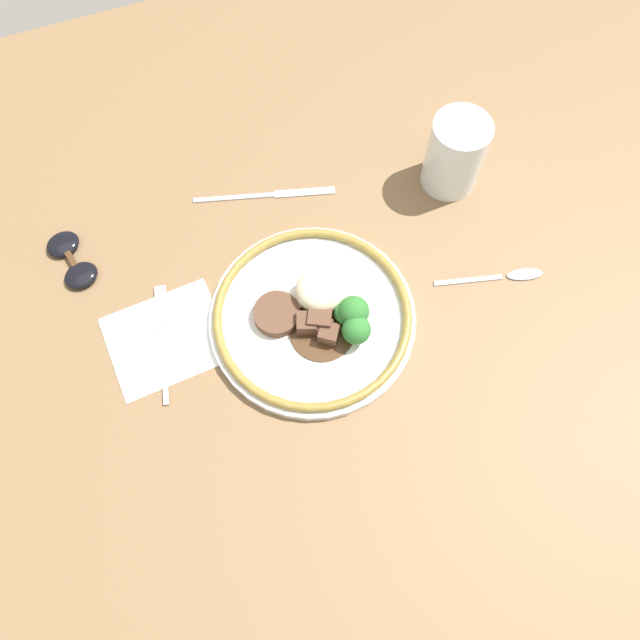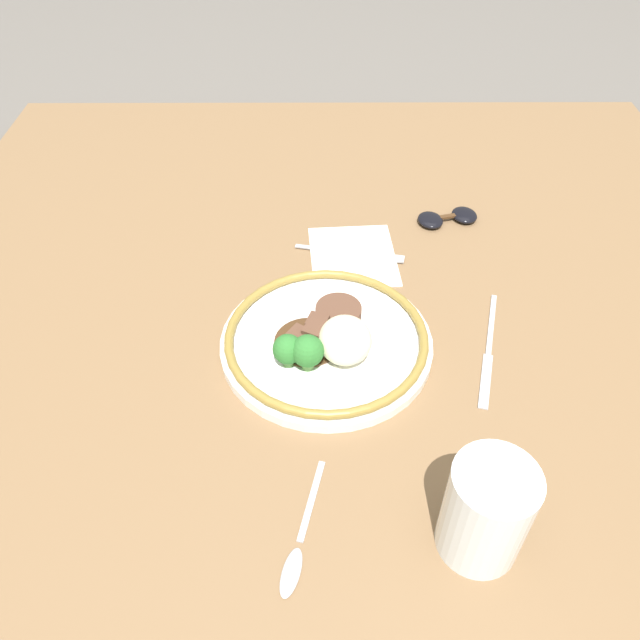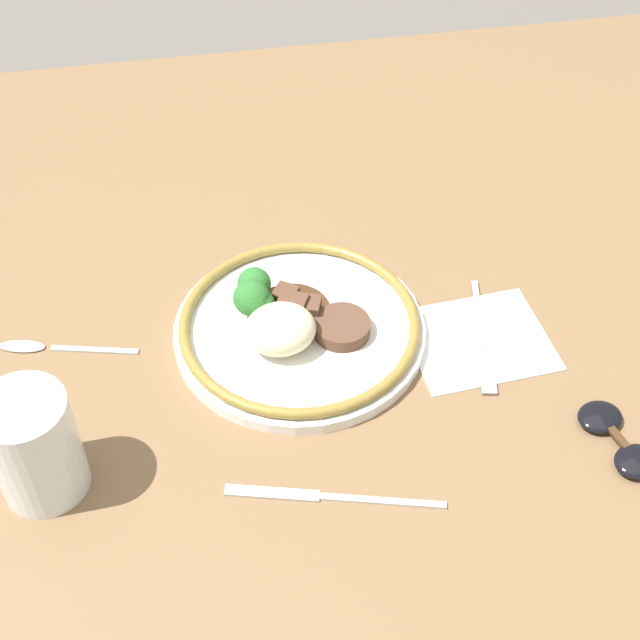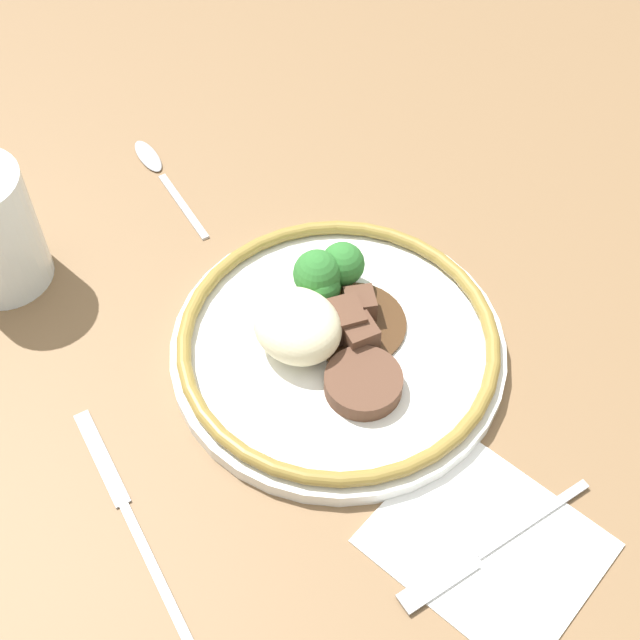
{
  "view_description": "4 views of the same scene",
  "coord_description": "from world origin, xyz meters",
  "px_view_note": "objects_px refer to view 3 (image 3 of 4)",
  "views": [
    {
      "loc": [
        -0.13,
        -0.33,
        0.82
      ],
      "look_at": [
        -0.02,
        -0.03,
        0.07
      ],
      "focal_mm": 35.0,
      "sensor_mm": 36.0,
      "label": 1
    },
    {
      "loc": [
        0.54,
        -0.03,
        0.64
      ],
      "look_at": [
        -0.02,
        -0.02,
        0.1
      ],
      "focal_mm": 35.0,
      "sensor_mm": 36.0,
      "label": 2
    },
    {
      "loc": [
        0.08,
        0.65,
        0.76
      ],
      "look_at": [
        -0.04,
        0.0,
        0.09
      ],
      "focal_mm": 50.0,
      "sensor_mm": 36.0,
      "label": 3
    },
    {
      "loc": [
        -0.31,
        0.29,
        0.65
      ],
      "look_at": [
        -0.01,
        -0.01,
        0.1
      ],
      "focal_mm": 50.0,
      "sensor_mm": 36.0,
      "label": 4
    }
  ],
  "objects_px": {
    "plate": "(295,325)",
    "juice_glass": "(36,450)",
    "fork": "(483,346)",
    "sunglasses": "(618,439)",
    "knife": "(326,497)",
    "spoon": "(40,347)"
  },
  "relations": [
    {
      "from": "plate",
      "to": "juice_glass",
      "type": "bearing_deg",
      "value": 29.2
    },
    {
      "from": "fork",
      "to": "plate",
      "type": "bearing_deg",
      "value": -93.34
    },
    {
      "from": "plate",
      "to": "fork",
      "type": "distance_m",
      "value": 0.21
    },
    {
      "from": "fork",
      "to": "sunglasses",
      "type": "distance_m",
      "value": 0.17
    },
    {
      "from": "juice_glass",
      "to": "sunglasses",
      "type": "bearing_deg",
      "value": 174.36
    },
    {
      "from": "fork",
      "to": "sunglasses",
      "type": "xyz_separation_m",
      "value": [
        -0.09,
        0.15,
        0.0
      ]
    },
    {
      "from": "plate",
      "to": "fork",
      "type": "relative_size",
      "value": 1.64
    },
    {
      "from": "juice_glass",
      "to": "fork",
      "type": "xyz_separation_m",
      "value": [
        -0.46,
        -0.09,
        -0.05
      ]
    },
    {
      "from": "sunglasses",
      "to": "fork",
      "type": "bearing_deg",
      "value": -71.86
    },
    {
      "from": "knife",
      "to": "spoon",
      "type": "relative_size",
      "value": 1.34
    },
    {
      "from": "juice_glass",
      "to": "knife",
      "type": "relative_size",
      "value": 0.57
    },
    {
      "from": "plate",
      "to": "knife",
      "type": "relative_size",
      "value": 1.35
    },
    {
      "from": "spoon",
      "to": "sunglasses",
      "type": "relative_size",
      "value": 1.41
    },
    {
      "from": "knife",
      "to": "sunglasses",
      "type": "xyz_separation_m",
      "value": [
        -0.29,
        -0.01,
        0.01
      ]
    },
    {
      "from": "fork",
      "to": "knife",
      "type": "height_order",
      "value": "fork"
    },
    {
      "from": "juice_glass",
      "to": "fork",
      "type": "distance_m",
      "value": 0.47
    },
    {
      "from": "juice_glass",
      "to": "spoon",
      "type": "distance_m",
      "value": 0.19
    },
    {
      "from": "juice_glass",
      "to": "knife",
      "type": "xyz_separation_m",
      "value": [
        -0.26,
        0.06,
        -0.05
      ]
    },
    {
      "from": "plate",
      "to": "spoon",
      "type": "bearing_deg",
      "value": -6.65
    },
    {
      "from": "plate",
      "to": "spoon",
      "type": "xyz_separation_m",
      "value": [
        0.28,
        -0.03,
        -0.02
      ]
    },
    {
      "from": "fork",
      "to": "sunglasses",
      "type": "bearing_deg",
      "value": 43.68
    },
    {
      "from": "juice_glass",
      "to": "knife",
      "type": "height_order",
      "value": "juice_glass"
    }
  ]
}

